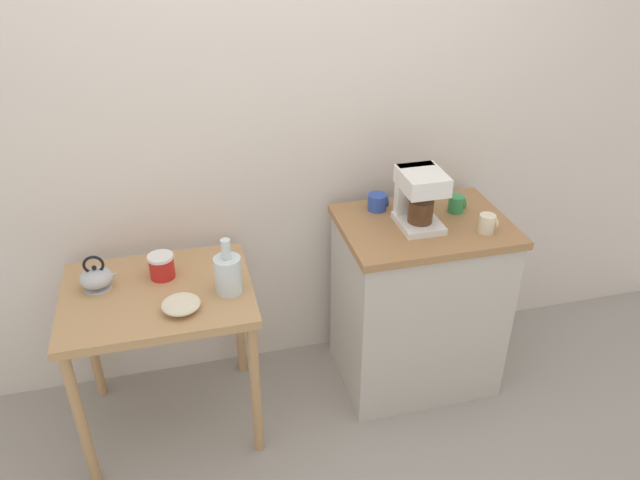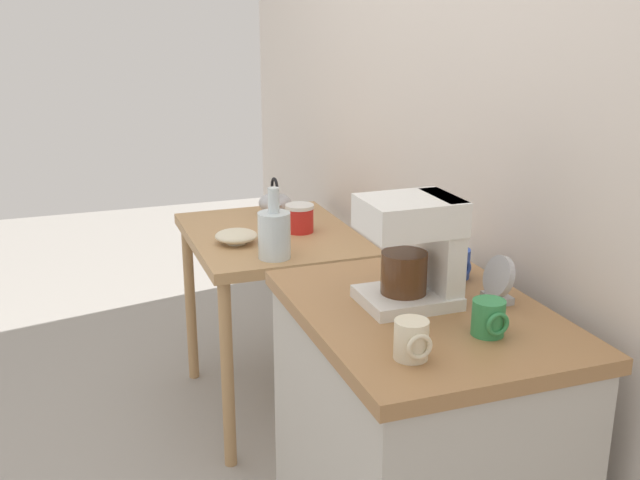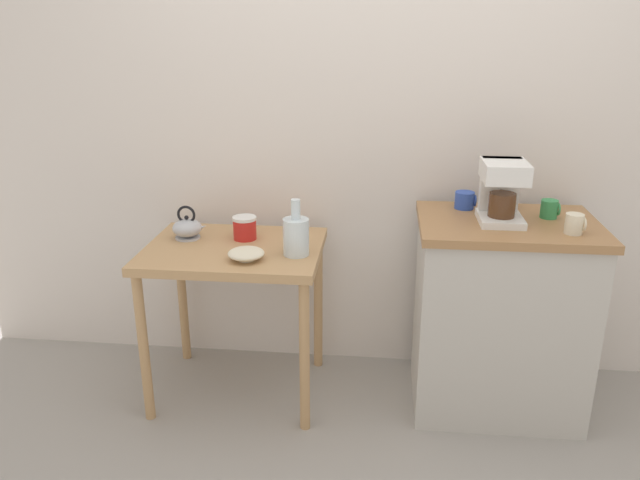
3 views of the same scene
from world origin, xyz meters
name	(u,v)px [view 3 (image 3 of 3)]	position (x,y,z in m)	size (l,w,h in m)	color
ground_plane	(372,401)	(0.00, 0.00, 0.00)	(8.00, 8.00, 0.00)	gray
back_wall	(405,88)	(0.10, 0.45, 1.40)	(4.40, 0.10, 2.80)	silver
wooden_table	(235,267)	(-0.64, 0.03, 0.64)	(0.78, 0.62, 0.74)	tan
kitchen_counter	(499,315)	(0.55, 0.06, 0.45)	(0.76, 0.56, 0.89)	#BCB7AD
bowl_stoneware	(246,254)	(-0.55, -0.13, 0.77)	(0.15, 0.15, 0.05)	beige
teakettle	(188,228)	(-0.87, 0.12, 0.79)	(0.16, 0.13, 0.16)	#B2B5BA
glass_carafe_vase	(296,235)	(-0.35, -0.04, 0.83)	(0.11, 0.11, 0.25)	silver
canister_enamel	(245,228)	(-0.61, 0.14, 0.79)	(0.11, 0.11, 0.11)	red
coffee_maker	(502,188)	(0.51, 0.06, 1.03)	(0.18, 0.22, 0.26)	white
mug_blue	(465,200)	(0.39, 0.24, 0.93)	(0.09, 0.09, 0.08)	#2D4CAD
mug_tall_green	(550,209)	(0.73, 0.13, 0.93)	(0.08, 0.07, 0.08)	#338C4C
mug_small_cream	(575,224)	(0.78, -0.08, 0.93)	(0.08, 0.07, 0.08)	beige
table_clock	(507,198)	(0.57, 0.25, 0.94)	(0.10, 0.05, 0.12)	#B2B5BA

